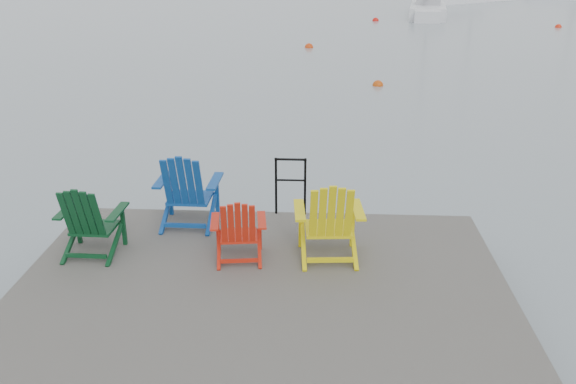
{
  "coord_description": "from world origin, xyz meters",
  "views": [
    {
      "loc": [
        0.67,
        -6.12,
        4.29
      ],
      "look_at": [
        0.21,
        2.47,
        0.85
      ],
      "focal_mm": 38.0,
      "sensor_mm": 36.0,
      "label": 1
    }
  ],
  "objects_px": {
    "chair_blue": "(187,189)",
    "buoy_c": "(558,27)",
    "chair_red": "(238,228)",
    "handrail": "(291,181)",
    "buoy_a": "(378,86)",
    "chair_yellow": "(329,219)",
    "sailboat_near": "(428,10)",
    "buoy_b": "(309,48)",
    "chair_green": "(89,219)",
    "buoy_d": "(376,21)"
  },
  "relations": [
    {
      "from": "buoy_a",
      "to": "buoy_c",
      "type": "distance_m",
      "value": 20.71
    },
    {
      "from": "chair_yellow",
      "to": "buoy_c",
      "type": "height_order",
      "value": "chair_yellow"
    },
    {
      "from": "chair_green",
      "to": "chair_blue",
      "type": "bearing_deg",
      "value": 44.06
    },
    {
      "from": "chair_blue",
      "to": "sailboat_near",
      "type": "bearing_deg",
      "value": 76.79
    },
    {
      "from": "chair_blue",
      "to": "buoy_b",
      "type": "distance_m",
      "value": 20.87
    },
    {
      "from": "chair_blue",
      "to": "buoy_b",
      "type": "relative_size",
      "value": 2.86
    },
    {
      "from": "sailboat_near",
      "to": "buoy_b",
      "type": "xyz_separation_m",
      "value": [
        -7.82,
        -15.02,
        -0.36
      ]
    },
    {
      "from": "chair_red",
      "to": "buoy_b",
      "type": "relative_size",
      "value": 2.24
    },
    {
      "from": "chair_blue",
      "to": "buoy_b",
      "type": "bearing_deg",
      "value": 87.47
    },
    {
      "from": "chair_blue",
      "to": "buoy_b",
      "type": "xyz_separation_m",
      "value": [
        1.32,
        20.8,
        -1.08
      ]
    },
    {
      "from": "chair_green",
      "to": "sailboat_near",
      "type": "relative_size",
      "value": 0.09
    },
    {
      "from": "chair_red",
      "to": "buoy_c",
      "type": "distance_m",
      "value": 33.86
    },
    {
      "from": "handrail",
      "to": "chair_green",
      "type": "xyz_separation_m",
      "value": [
        -2.56,
        -1.49,
        -0.03
      ]
    },
    {
      "from": "handrail",
      "to": "buoy_b",
      "type": "bearing_deg",
      "value": 90.41
    },
    {
      "from": "handrail",
      "to": "chair_red",
      "type": "xyz_separation_m",
      "value": [
        -0.59,
        -1.53,
        -0.09
      ]
    },
    {
      "from": "buoy_d",
      "to": "chair_blue",
      "type": "bearing_deg",
      "value": -99.37
    },
    {
      "from": "buoy_a",
      "to": "chair_red",
      "type": "bearing_deg",
      "value": -102.36
    },
    {
      "from": "handrail",
      "to": "buoy_c",
      "type": "distance_m",
      "value": 32.23
    },
    {
      "from": "chair_yellow",
      "to": "chair_red",
      "type": "bearing_deg",
      "value": -179.92
    },
    {
      "from": "handrail",
      "to": "buoy_a",
      "type": "distance_m",
      "value": 12.21
    },
    {
      "from": "sailboat_near",
      "to": "buoy_c",
      "type": "relative_size",
      "value": 30.67
    },
    {
      "from": "chair_red",
      "to": "buoy_b",
      "type": "xyz_separation_m",
      "value": [
        0.45,
        21.82,
        -0.95
      ]
    },
    {
      "from": "chair_blue",
      "to": "buoy_d",
      "type": "relative_size",
      "value": 2.77
    },
    {
      "from": "chair_green",
      "to": "buoy_a",
      "type": "xyz_separation_m",
      "value": [
        4.91,
        13.43,
        -1.02
      ]
    },
    {
      "from": "buoy_d",
      "to": "chair_yellow",
      "type": "bearing_deg",
      "value": -95.65
    },
    {
      "from": "chair_yellow",
      "to": "sailboat_near",
      "type": "height_order",
      "value": "sailboat_near"
    },
    {
      "from": "buoy_a",
      "to": "sailboat_near",
      "type": "bearing_deg",
      "value": 77.18
    },
    {
      "from": "handrail",
      "to": "chair_red",
      "type": "distance_m",
      "value": 1.64
    },
    {
      "from": "buoy_c",
      "to": "buoy_d",
      "type": "xyz_separation_m",
      "value": [
        -10.41,
        2.93,
        0.0
      ]
    },
    {
      "from": "chair_green",
      "to": "buoy_a",
      "type": "bearing_deg",
      "value": 71.57
    },
    {
      "from": "chair_green",
      "to": "buoy_b",
      "type": "bearing_deg",
      "value": 85.35
    },
    {
      "from": "buoy_d",
      "to": "buoy_b",
      "type": "bearing_deg",
      "value": -109.19
    },
    {
      "from": "chair_red",
      "to": "handrail",
      "type": "bearing_deg",
      "value": 61.5
    },
    {
      "from": "chair_blue",
      "to": "sailboat_near",
      "type": "xyz_separation_m",
      "value": [
        9.15,
        35.81,
        -0.72
      ]
    },
    {
      "from": "chair_yellow",
      "to": "buoy_c",
      "type": "distance_m",
      "value": 33.28
    },
    {
      "from": "sailboat_near",
      "to": "chair_red",
      "type": "bearing_deg",
      "value": -93.6
    },
    {
      "from": "chair_yellow",
      "to": "buoy_d",
      "type": "xyz_separation_m",
      "value": [
        3.29,
        33.24,
        -1.06
      ]
    },
    {
      "from": "buoy_a",
      "to": "chair_blue",
      "type": "bearing_deg",
      "value": -107.1
    },
    {
      "from": "buoy_b",
      "to": "buoy_d",
      "type": "height_order",
      "value": "buoy_d"
    },
    {
      "from": "chair_blue",
      "to": "chair_red",
      "type": "distance_m",
      "value": 1.35
    },
    {
      "from": "handrail",
      "to": "buoy_a",
      "type": "height_order",
      "value": "handrail"
    },
    {
      "from": "chair_yellow",
      "to": "buoy_c",
      "type": "relative_size",
      "value": 2.89
    },
    {
      "from": "sailboat_near",
      "to": "buoy_d",
      "type": "xyz_separation_m",
      "value": [
        -3.82,
        -3.5,
        -0.36
      ]
    },
    {
      "from": "chair_green",
      "to": "buoy_c",
      "type": "height_order",
      "value": "chair_green"
    },
    {
      "from": "chair_blue",
      "to": "chair_yellow",
      "type": "distance_m",
      "value": 2.24
    },
    {
      "from": "chair_green",
      "to": "buoy_c",
      "type": "xyz_separation_m",
      "value": [
        16.82,
        30.37,
        -1.02
      ]
    },
    {
      "from": "chair_blue",
      "to": "buoy_c",
      "type": "relative_size",
      "value": 2.95
    },
    {
      "from": "buoy_d",
      "to": "buoy_a",
      "type": "bearing_deg",
      "value": -94.33
    },
    {
      "from": "buoy_a",
      "to": "chair_yellow",
      "type": "bearing_deg",
      "value": -97.61
    },
    {
      "from": "chair_blue",
      "to": "chair_green",
      "type": "bearing_deg",
      "value": -136.48
    }
  ]
}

